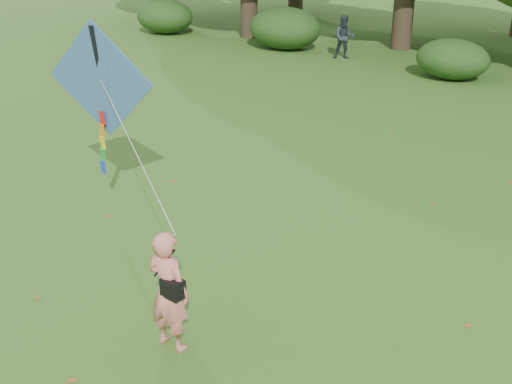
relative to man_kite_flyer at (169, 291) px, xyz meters
The scene contains 6 objects.
ground 1.10m from the man_kite_flyer, 19.79° to the left, with size 100.00×100.00×0.00m, color #265114.
man_kite_flyer is the anchor object (origin of this frame).
bystander_left 19.70m from the man_kite_flyer, 114.82° to the left, with size 0.85×0.66×1.74m, color #2A3138.
crossbody_bag 0.17m from the man_kite_flyer, 14.61° to the right, with size 0.43×0.20×0.71m.
flying_kite 5.04m from the man_kite_flyer, 150.09° to the left, with size 5.45×2.75×3.05m.
fallen_leaves 3.97m from the man_kite_flyer, 98.92° to the left, with size 8.54×12.91×0.01m.
Camera 1 is at (4.90, -5.19, 5.53)m, focal length 45.00 mm.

